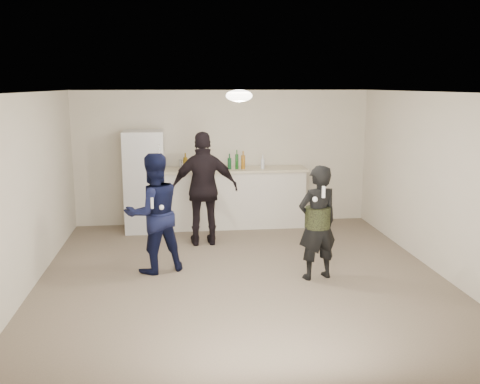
{
  "coord_description": "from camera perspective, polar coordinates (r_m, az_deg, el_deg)",
  "views": [
    {
      "loc": [
        -0.83,
        -6.93,
        2.59
      ],
      "look_at": [
        0.0,
        0.2,
        1.15
      ],
      "focal_mm": 40.0,
      "sensor_mm": 36.0,
      "label": 1
    }
  ],
  "objects": [
    {
      "name": "bottle_cluster",
      "position": [
        9.71,
        -1.17,
        3.13
      ],
      "size": [
        1.47,
        0.25,
        0.27
      ],
      "color": "#9D6216",
      "rests_on": "counter_top"
    },
    {
      "name": "ceiling_dome",
      "position": [
        7.28,
        -0.09,
        10.24
      ],
      "size": [
        0.36,
        0.36,
        0.16
      ],
      "primitive_type": "ellipsoid",
      "color": "white",
      "rests_on": "ceiling"
    },
    {
      "name": "wall_left",
      "position": [
        7.32,
        -21.72,
        -0.03
      ],
      "size": [
        0.0,
        6.0,
        6.0
      ],
      "primitive_type": "plane",
      "rotation": [
        1.57,
        0.0,
        1.57
      ],
      "color": "beige",
      "rests_on": "floor"
    },
    {
      "name": "spectator",
      "position": [
        8.71,
        -3.83,
        0.33
      ],
      "size": [
        1.11,
        0.5,
        1.86
      ],
      "primitive_type": "imported",
      "rotation": [
        0.0,
        0.0,
        3.18
      ],
      "color": "black",
      "rests_on": "floor"
    },
    {
      "name": "counter",
      "position": [
        9.87,
        -0.7,
        -0.73
      ],
      "size": [
        2.6,
        0.56,
        1.05
      ],
      "primitive_type": "cube",
      "color": "silver",
      "rests_on": "floor"
    },
    {
      "name": "man",
      "position": [
        7.52,
        -9.21,
        -2.26
      ],
      "size": [
        1.0,
        0.9,
        1.68
      ],
      "primitive_type": "imported",
      "rotation": [
        0.0,
        0.0,
        3.53
      ],
      "color": "#101745",
      "rests_on": "floor"
    },
    {
      "name": "ceiling",
      "position": [
        6.98,
        0.19,
        10.6
      ],
      "size": [
        6.0,
        6.0,
        0.0
      ],
      "primitive_type": "plane",
      "rotation": [
        3.14,
        0.0,
        0.0
      ],
      "color": "silver",
      "rests_on": "wall_back"
    },
    {
      "name": "floor",
      "position": [
        7.45,
        0.18,
        -9.01
      ],
      "size": [
        6.0,
        6.0,
        0.0
      ],
      "primitive_type": "plane",
      "color": "#6B5B4C",
      "rests_on": "ground"
    },
    {
      "name": "nunchuk_man",
      "position": [
        7.24,
        -8.37,
        -1.63
      ],
      "size": [
        0.07,
        0.07,
        0.07
      ],
      "primitive_type": "sphere",
      "color": "silver",
      "rests_on": "man"
    },
    {
      "name": "camo_shorts",
      "position": [
        7.23,
        8.27,
        -2.72
      ],
      "size": [
        0.34,
        0.34,
        0.28
      ],
      "primitive_type": "cylinder",
      "color": "#2D3719",
      "rests_on": "woman"
    },
    {
      "name": "wall_back",
      "position": [
        10.06,
        -1.85,
        3.69
      ],
      "size": [
        6.0,
        0.0,
        6.0
      ],
      "primitive_type": "plane",
      "rotation": [
        1.57,
        0.0,
        0.0
      ],
      "color": "beige",
      "rests_on": "floor"
    },
    {
      "name": "remote_woman",
      "position": [
        6.9,
        8.89,
        0.0
      ],
      "size": [
        0.04,
        0.04,
        0.15
      ],
      "primitive_type": "cube",
      "color": "white",
      "rests_on": "woman"
    },
    {
      "name": "shaker",
      "position": [
        9.78,
        -6.27,
        2.96
      ],
      "size": [
        0.08,
        0.08,
        0.17
      ],
      "primitive_type": "cylinder",
      "color": "#BBBCC0",
      "rests_on": "counter_top"
    },
    {
      "name": "wall_front",
      "position": [
        4.24,
        5.06,
        -7.17
      ],
      "size": [
        6.0,
        0.0,
        6.0
      ],
      "primitive_type": "plane",
      "rotation": [
        -1.57,
        0.0,
        0.0
      ],
      "color": "beige",
      "rests_on": "floor"
    },
    {
      "name": "fridge_handle",
      "position": [
        9.26,
        -8.61,
        3.21
      ],
      "size": [
        0.02,
        0.02,
        0.6
      ],
      "primitive_type": "cylinder",
      "color": "silver",
      "rests_on": "fridge"
    },
    {
      "name": "woman",
      "position": [
        7.24,
        8.26,
        -3.26
      ],
      "size": [
        0.65,
        0.52,
        1.56
      ],
      "primitive_type": "imported",
      "rotation": [
        0.0,
        0.0,
        3.42
      ],
      "color": "black",
      "rests_on": "floor"
    },
    {
      "name": "fridge",
      "position": [
        9.7,
        -10.12,
        1.14
      ],
      "size": [
        0.7,
        0.7,
        1.8
      ],
      "primitive_type": "cube",
      "color": "silver",
      "rests_on": "floor"
    },
    {
      "name": "nunchuk_woman",
      "position": [
        6.93,
        8.01,
        -0.78
      ],
      "size": [
        0.07,
        0.07,
        0.07
      ],
      "primitive_type": "sphere",
      "color": "white",
      "rests_on": "woman"
    },
    {
      "name": "wall_right",
      "position": [
        7.92,
        20.36,
        0.88
      ],
      "size": [
        0.0,
        6.0,
        6.0
      ],
      "primitive_type": "plane",
      "rotation": [
        1.57,
        0.0,
        -1.57
      ],
      "color": "beige",
      "rests_on": "floor"
    },
    {
      "name": "counter_top",
      "position": [
        9.77,
        -0.71,
        2.4
      ],
      "size": [
        2.68,
        0.64,
        0.04
      ],
      "primitive_type": "cube",
      "color": "beige",
      "rests_on": "counter"
    },
    {
      "name": "remote_man",
      "position": [
        7.2,
        -9.35,
        -1.16
      ],
      "size": [
        0.04,
        0.04,
        0.15
      ],
      "primitive_type": "cube",
      "color": "silver",
      "rests_on": "man"
    }
  ]
}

